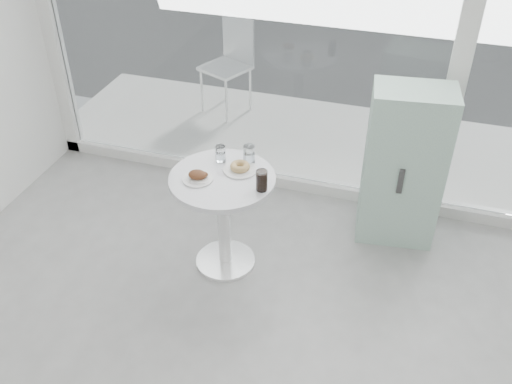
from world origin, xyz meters
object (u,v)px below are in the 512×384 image
(main_table, at_px, (223,203))
(patio_chair, at_px, (231,59))
(plate_donut, at_px, (240,168))
(mint_cabinet, at_px, (403,166))
(plate_fritter, at_px, (198,176))
(water_tumbler_a, at_px, (220,154))
(cola_glass, at_px, (262,181))
(water_tumbler_b, at_px, (249,155))

(main_table, relative_size, patio_chair, 0.79)
(plate_donut, bearing_deg, mint_cabinet, 30.49)
(mint_cabinet, distance_m, plate_fritter, 1.53)
(water_tumbler_a, bearing_deg, cola_glass, -33.40)
(patio_chair, relative_size, water_tumbler_a, 8.38)
(main_table, xyz_separation_m, water_tumbler_b, (0.12, 0.23, 0.28))
(mint_cabinet, bearing_deg, water_tumbler_a, -163.17)
(main_table, relative_size, plate_donut, 3.31)
(patio_chair, distance_m, water_tumbler_b, 2.21)
(water_tumbler_a, distance_m, water_tumbler_b, 0.20)
(plate_fritter, height_order, cola_glass, cola_glass)
(patio_chair, xyz_separation_m, plate_fritter, (0.60, -2.33, 0.19))
(mint_cabinet, xyz_separation_m, patio_chair, (-1.88, 1.52, -0.02))
(main_table, height_order, water_tumbler_a, water_tumbler_a)
(cola_glass, bearing_deg, plate_donut, 140.05)
(main_table, xyz_separation_m, patio_chair, (-0.74, 2.26, 0.05))
(mint_cabinet, bearing_deg, main_table, -154.61)
(plate_fritter, height_order, plate_donut, plate_fritter)
(patio_chair, distance_m, plate_fritter, 2.42)
(main_table, bearing_deg, cola_glass, -11.42)
(patio_chair, relative_size, plate_donut, 4.18)
(cola_glass, bearing_deg, water_tumbler_a, 146.60)
(main_table, xyz_separation_m, plate_donut, (0.09, 0.11, 0.24))
(main_table, height_order, water_tumbler_b, water_tumbler_b)
(main_table, bearing_deg, mint_cabinet, 32.66)
(patio_chair, distance_m, cola_glass, 2.55)
(patio_chair, xyz_separation_m, water_tumbler_b, (0.86, -2.03, 0.22))
(water_tumbler_a, bearing_deg, main_table, -67.16)
(water_tumbler_b, bearing_deg, mint_cabinet, 26.26)
(plate_donut, bearing_deg, water_tumbler_b, 76.30)
(water_tumbler_b, bearing_deg, cola_glass, -58.24)
(main_table, relative_size, cola_glass, 5.34)
(mint_cabinet, height_order, cola_glass, mint_cabinet)
(main_table, xyz_separation_m, water_tumbler_a, (-0.08, 0.19, 0.27))
(water_tumbler_a, height_order, water_tumbler_b, water_tumbler_b)
(patio_chair, xyz_separation_m, cola_glass, (1.04, -2.31, 0.24))
(main_table, distance_m, mint_cabinet, 1.36)
(plate_donut, distance_m, water_tumbler_b, 0.12)
(plate_donut, height_order, water_tumbler_b, water_tumbler_b)
(main_table, xyz_separation_m, plate_fritter, (-0.14, -0.08, 0.25))
(mint_cabinet, height_order, plate_donut, mint_cabinet)
(main_table, bearing_deg, plate_fritter, -151.55)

